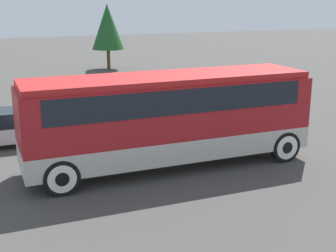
{
  "coord_description": "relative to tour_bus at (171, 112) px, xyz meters",
  "views": [
    {
      "loc": [
        -5.94,
        -14.56,
        5.78
      ],
      "look_at": [
        0.0,
        0.0,
        1.47
      ],
      "focal_mm": 50.0,
      "sensor_mm": 36.0,
      "label": 1
    }
  ],
  "objects": [
    {
      "name": "parked_car_near",
      "position": [
        2.38,
        4.74,
        -1.3
      ],
      "size": [
        4.3,
        1.84,
        1.35
      ],
      "color": "#7A6B5B",
      "rests_on": "ground_plane"
    },
    {
      "name": "ground_plane",
      "position": [
        -0.1,
        0.0,
        -1.97
      ],
      "size": [
        120.0,
        120.0,
        0.0
      ],
      "primitive_type": "plane",
      "color": "#423F3D"
    },
    {
      "name": "tour_bus",
      "position": [
        0.0,
        0.0,
        0.0
      ],
      "size": [
        10.06,
        2.68,
        3.26
      ],
      "color": "#B7B2A8",
      "rests_on": "ground_plane"
    },
    {
      "name": "parked_car_mid",
      "position": [
        -4.98,
        4.81,
        -1.27
      ],
      "size": [
        4.77,
        1.86,
        1.42
      ],
      "color": "#BCBCC1",
      "rests_on": "ground_plane"
    },
    {
      "name": "tree_left",
      "position": [
        4.21,
        23.8,
        1.51
      ],
      "size": [
        2.65,
        2.65,
        5.33
      ],
      "color": "brown",
      "rests_on": "ground_plane"
    }
  ]
}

